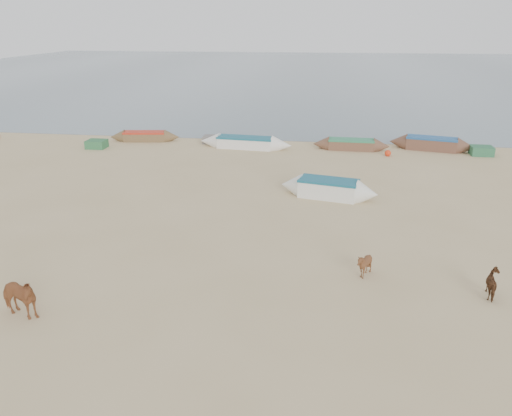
{
  "coord_description": "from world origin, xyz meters",
  "views": [
    {
      "loc": [
        2.86,
        -17.03,
        8.97
      ],
      "look_at": [
        0.0,
        4.0,
        1.0
      ],
      "focal_mm": 35.0,
      "sensor_mm": 36.0,
      "label": 1
    }
  ],
  "objects": [
    {
      "name": "beach_clutter",
      "position": [
        4.08,
        19.39,
        0.3
      ],
      "size": [
        46.21,
        3.95,
        0.64
      ],
      "color": "#2E673D",
      "rests_on": "ground"
    },
    {
      "name": "near_canoe",
      "position": [
        3.29,
        8.83,
        0.5
      ],
      "size": [
        5.47,
        2.53,
        1.0
      ],
      "primitive_type": null,
      "rotation": [
        0.0,
        0.0,
        -0.22
      ],
      "color": "white",
      "rests_on": "ground"
    },
    {
      "name": "cow_adult",
      "position": [
        -6.55,
        -4.33,
        0.71
      ],
      "size": [
        1.84,
        1.21,
        1.43
      ],
      "primitive_type": "imported",
      "rotation": [
        0.0,
        0.0,
        1.29
      ],
      "color": "#955630",
      "rests_on": "ground"
    },
    {
      "name": "waterline_canoes",
      "position": [
        1.7,
        20.21,
        0.42
      ],
      "size": [
        58.08,
        4.06,
        0.96
      ],
      "color": "brown",
      "rests_on": "ground"
    },
    {
      "name": "calf_right",
      "position": [
        8.99,
        -0.93,
        0.47
      ],
      "size": [
        1.06,
        1.14,
        0.95
      ],
      "primitive_type": "imported",
      "rotation": [
        0.0,
        0.0,
        1.88
      ],
      "color": "#4E2D19",
      "rests_on": "ground"
    },
    {
      "name": "sea",
      "position": [
        0.0,
        82.0,
        0.01
      ],
      "size": [
        160.0,
        160.0,
        0.0
      ],
      "primitive_type": "plane",
      "color": "slate",
      "rests_on": "ground"
    },
    {
      "name": "ground",
      "position": [
        0.0,
        0.0,
        0.0
      ],
      "size": [
        140.0,
        140.0,
        0.0
      ],
      "primitive_type": "plane",
      "color": "tan",
      "rests_on": "ground"
    },
    {
      "name": "calf_front",
      "position": [
        4.61,
        -0.06,
        0.5
      ],
      "size": [
        1.12,
        1.06,
        0.99
      ],
      "primitive_type": "imported",
      "rotation": [
        0.0,
        0.0,
        -1.23
      ],
      "color": "brown",
      "rests_on": "ground"
    }
  ]
}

